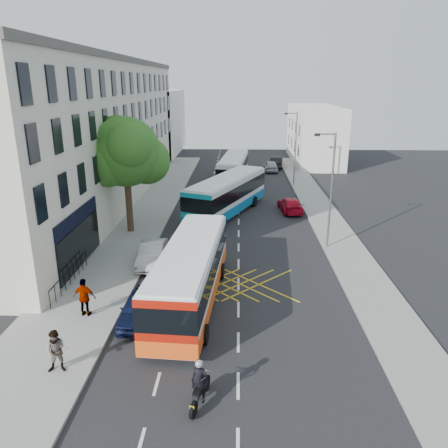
# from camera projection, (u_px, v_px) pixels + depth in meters

# --- Properties ---
(ground) EXTENTS (120.00, 120.00, 0.00)m
(ground) POSITION_uv_depth(u_px,v_px,m) (238.00, 342.00, 19.91)
(ground) COLOR black
(ground) RESTS_ON ground
(pavement_left) EXTENTS (5.00, 70.00, 0.15)m
(pavement_left) POSITION_uv_depth(u_px,v_px,m) (131.00, 231.00, 34.41)
(pavement_left) COLOR gray
(pavement_left) RESTS_ON ground
(pavement_right) EXTENTS (3.00, 70.00, 0.15)m
(pavement_right) POSITION_uv_depth(u_px,v_px,m) (335.00, 234.00, 33.90)
(pavement_right) COLOR gray
(pavement_right) RESTS_ON ground
(terrace_main) EXTENTS (8.30, 45.00, 13.50)m
(terrace_main) POSITION_uv_depth(u_px,v_px,m) (93.00, 132.00, 41.52)
(terrace_main) COLOR beige
(terrace_main) RESTS_ON ground
(terrace_far) EXTENTS (8.00, 20.00, 10.00)m
(terrace_far) POSITION_uv_depth(u_px,v_px,m) (153.00, 123.00, 71.06)
(terrace_far) COLOR silver
(terrace_far) RESTS_ON ground
(building_right) EXTENTS (6.00, 18.00, 8.00)m
(building_right) POSITION_uv_depth(u_px,v_px,m) (314.00, 134.00, 63.93)
(building_right) COLOR silver
(building_right) RESTS_ON ground
(street_tree) EXTENTS (6.30, 5.70, 8.80)m
(street_tree) POSITION_uv_depth(u_px,v_px,m) (125.00, 153.00, 32.45)
(street_tree) COLOR #382619
(street_tree) RESTS_ON pavement_left
(lamp_near) EXTENTS (1.45, 0.15, 8.00)m
(lamp_near) POSITION_uv_depth(u_px,v_px,m) (330.00, 185.00, 29.69)
(lamp_near) COLOR slate
(lamp_near) RESTS_ON pavement_right
(lamp_far) EXTENTS (1.45, 0.15, 8.00)m
(lamp_far) POSITION_uv_depth(u_px,v_px,m) (295.00, 145.00, 48.69)
(lamp_far) COLOR slate
(lamp_far) RESTS_ON pavement_right
(railings) EXTENTS (0.08, 5.60, 1.14)m
(railings) POSITION_uv_depth(u_px,v_px,m) (70.00, 276.00, 25.03)
(railings) COLOR black
(railings) RESTS_ON pavement_left
(bus_near) EXTENTS (3.47, 11.63, 3.23)m
(bus_near) POSITION_uv_depth(u_px,v_px,m) (190.00, 273.00, 23.03)
(bus_near) COLOR silver
(bus_near) RESTS_ON ground
(bus_mid) EXTENTS (7.15, 12.06, 3.35)m
(bus_mid) POSITION_uv_depth(u_px,v_px,m) (227.00, 195.00, 38.79)
(bus_mid) COLOR silver
(bus_mid) RESTS_ON ground
(bus_far) EXTENTS (3.62, 11.41, 3.15)m
(bus_far) POSITION_uv_depth(u_px,v_px,m) (234.00, 169.00, 50.82)
(bus_far) COLOR silver
(bus_far) RESTS_ON ground
(motorbike) EXTENTS (0.78, 2.08, 1.88)m
(motorbike) POSITION_uv_depth(u_px,v_px,m) (200.00, 383.00, 15.84)
(motorbike) COLOR black
(motorbike) RESTS_ON ground
(parked_car_blue) EXTENTS (1.69, 4.06, 1.37)m
(parked_car_blue) POSITION_uv_depth(u_px,v_px,m) (139.00, 308.00, 21.57)
(parked_car_blue) COLOR black
(parked_car_blue) RESTS_ON ground
(parked_car_silver) EXTENTS (1.64, 4.37, 1.43)m
(parked_car_silver) POSITION_uv_depth(u_px,v_px,m) (152.00, 254.00, 28.23)
(parked_car_silver) COLOR #B9BBC1
(parked_car_silver) RESTS_ON ground
(red_hatchback) EXTENTS (2.20, 4.55, 1.28)m
(red_hatchback) POSITION_uv_depth(u_px,v_px,m) (290.00, 205.00, 39.79)
(red_hatchback) COLOR #B8071C
(red_hatchback) RESTS_ON ground
(distant_car_grey) EXTENTS (2.35, 4.57, 1.23)m
(distant_car_grey) POSITION_uv_depth(u_px,v_px,m) (234.00, 165.00, 59.12)
(distant_car_grey) COLOR #383A3F
(distant_car_grey) RESTS_ON ground
(distant_car_silver) EXTENTS (1.87, 4.32, 1.45)m
(distant_car_silver) POSITION_uv_depth(u_px,v_px,m) (271.00, 166.00, 57.76)
(distant_car_silver) COLOR #ABAFB3
(distant_car_silver) RESTS_ON ground
(distant_car_dark) EXTENTS (2.18, 4.76, 1.51)m
(distant_car_dark) POSITION_uv_depth(u_px,v_px,m) (277.00, 162.00, 60.23)
(distant_car_dark) COLOR black
(distant_car_dark) RESTS_ON ground
(pedestrian_near) EXTENTS (0.97, 0.80, 1.84)m
(pedestrian_near) POSITION_uv_depth(u_px,v_px,m) (57.00, 351.00, 17.40)
(pedestrian_near) COLOR gray
(pedestrian_near) RESTS_ON pavement_left
(pedestrian_far) EXTENTS (1.21, 0.62, 1.98)m
(pedestrian_far) POSITION_uv_depth(u_px,v_px,m) (85.00, 297.00, 21.62)
(pedestrian_far) COLOR gray
(pedestrian_far) RESTS_ON pavement_left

